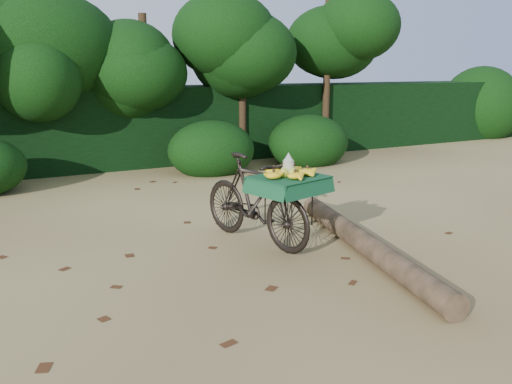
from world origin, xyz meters
TOP-DOWN VIEW (x-y plane):
  - ground at (0.00, 0.00)m, footprint 80.00×80.00m
  - vendor_bicycle at (0.08, -0.43)m, footprint 1.14×2.02m
  - fallen_log at (1.05, -1.45)m, footprint 1.19×3.76m
  - hedge_backdrop at (0.00, 6.30)m, footprint 26.00×1.80m
  - tree_row at (-0.65, 5.50)m, footprint 14.50×2.00m
  - bush_clumps at (0.50, 4.30)m, footprint 8.80×1.70m
  - leaf_litter at (0.00, 0.65)m, footprint 7.00×7.30m

SIDE VIEW (x-z plane):
  - ground at x=0.00m, z-range 0.00..0.00m
  - leaf_litter at x=0.00m, z-range 0.00..0.01m
  - fallen_log at x=1.05m, z-range 0.00..0.27m
  - bush_clumps at x=0.50m, z-range 0.00..0.90m
  - vendor_bicycle at x=0.08m, z-range 0.01..1.18m
  - hedge_backdrop at x=0.00m, z-range 0.00..1.80m
  - tree_row at x=-0.65m, z-range 0.00..4.00m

